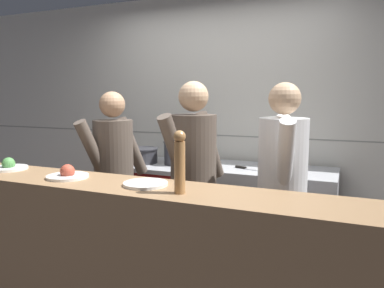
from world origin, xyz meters
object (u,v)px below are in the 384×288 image
at_px(plated_dish_main, 9,166).
at_px(sauce_pot, 178,152).
at_px(plated_dish_dessert, 146,184).
at_px(oven_range, 161,205).
at_px(chefs_knife, 251,169).
at_px(chef_head_cook, 114,177).
at_px(pepper_mill, 180,161).
at_px(plated_dish_appetiser, 68,174).
at_px(stock_pot, 142,155).
at_px(chef_line, 282,189).
at_px(mixing_bowl_steel, 273,163).
at_px(chef_sous, 193,181).

bearing_deg(plated_dish_main, sauce_pot, 64.23).
bearing_deg(plated_dish_dessert, oven_range, 114.85).
bearing_deg(chefs_knife, chef_head_cook, -146.18).
bearing_deg(pepper_mill, plated_dish_appetiser, 175.40).
bearing_deg(stock_pot, oven_range, 15.45).
xyz_separation_m(plated_dish_dessert, chef_line, (0.69, 0.69, -0.12)).
distance_m(sauce_pot, mixing_bowl_steel, 0.93).
xyz_separation_m(oven_range, chef_head_cook, (-0.03, -0.77, 0.45)).
bearing_deg(mixing_bowl_steel, chef_line, -74.60).
xyz_separation_m(sauce_pot, mixing_bowl_steel, (0.93, 0.06, -0.05)).
bearing_deg(pepper_mill, chef_line, 61.48).
bearing_deg(oven_range, chef_line, -28.85).
distance_m(oven_range, pepper_mill, 1.94).
bearing_deg(stock_pot, plated_dish_appetiser, -78.89).
bearing_deg(chef_sous, plated_dish_dessert, -78.51).
relative_size(oven_range, sauce_pot, 3.11).
relative_size(sauce_pot, chefs_knife, 0.75).
height_order(sauce_pot, chefs_knife, sauce_pot).
relative_size(oven_range, pepper_mill, 2.66).
distance_m(plated_dish_appetiser, pepper_mill, 0.85).
bearing_deg(sauce_pot, chef_sous, -58.01).
height_order(plated_dish_dessert, pepper_mill, pepper_mill).
distance_m(mixing_bowl_steel, chefs_knife, 0.24).
height_order(oven_range, plated_dish_dessert, plated_dish_dessert).
bearing_deg(plated_dish_appetiser, oven_range, 93.68).
bearing_deg(chef_head_cook, sauce_pot, 94.24).
relative_size(plated_dish_dessert, chef_sous, 0.16).
bearing_deg(chef_line, chefs_knife, 107.16).
bearing_deg(mixing_bowl_steel, plated_dish_dessert, -106.93).
relative_size(oven_range, plated_dish_dessert, 3.46).
distance_m(chefs_knife, plated_dish_appetiser, 1.62).
height_order(pepper_mill, chef_head_cook, chef_head_cook).
distance_m(stock_pot, chef_line, 1.68).
relative_size(oven_range, chef_line, 0.56).
bearing_deg(mixing_bowl_steel, pepper_mill, -96.92).
relative_size(chef_head_cook, chef_sous, 0.96).
relative_size(plated_dish_appetiser, chef_head_cook, 0.17).
height_order(stock_pot, chefs_knife, stock_pot).
distance_m(chefs_knife, pepper_mill, 1.45).
bearing_deg(chef_head_cook, plated_dish_dessert, -24.13).
bearing_deg(chefs_knife, sauce_pot, 171.22).
height_order(oven_range, chef_sous, chef_sous).
height_order(plated_dish_main, plated_dish_dessert, plated_dish_main).
relative_size(plated_dish_appetiser, chef_line, 0.16).
height_order(stock_pot, chef_head_cook, chef_head_cook).
bearing_deg(plated_dish_appetiser, chef_sous, 46.32).
bearing_deg(oven_range, pepper_mill, -58.57).
distance_m(chefs_knife, chef_head_cook, 1.20).
relative_size(plated_dish_appetiser, chef_sous, 0.16).
height_order(chefs_knife, plated_dish_main, plated_dish_main).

